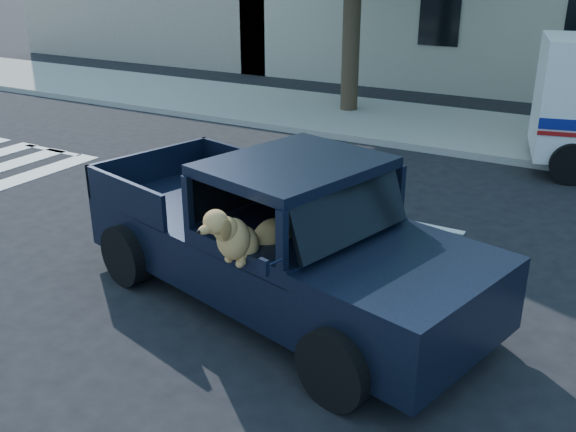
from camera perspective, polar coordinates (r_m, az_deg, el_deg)
ground at (r=7.23m, az=1.73°, el=-9.63°), size 120.00×120.00×0.00m
far_sidewalk at (r=15.38m, az=18.46°, el=6.84°), size 60.00×4.00×0.15m
lane_stripes at (r=9.65m, az=22.26°, el=-2.86°), size 21.60×0.14×0.01m
pickup_truck at (r=7.44m, az=-1.35°, el=-3.36°), size 5.33×3.15×1.79m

